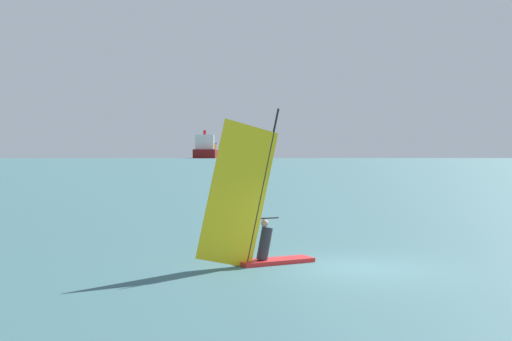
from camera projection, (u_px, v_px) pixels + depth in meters
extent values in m
plane|color=#386066|center=(354.00, 268.00, 17.72)|extent=(4000.00, 4000.00, 0.00)
cube|color=red|center=(275.00, 261.00, 18.47)|extent=(2.20, 2.03, 0.12)
cylinder|color=black|center=(263.00, 184.00, 18.23)|extent=(0.85, 0.74, 4.35)
cube|color=yellow|center=(238.00, 194.00, 17.87)|extent=(1.97, 1.70, 4.20)
cylinder|color=black|center=(252.00, 219.00, 18.09)|extent=(1.32, 1.14, 0.04)
cylinder|color=#2D2D33|center=(265.00, 244.00, 18.30)|extent=(0.59, 0.57, 0.98)
sphere|color=tan|center=(265.00, 223.00, 18.28)|extent=(0.22, 0.22, 0.22)
cube|color=maroon|center=(208.00, 154.00, 938.96)|extent=(63.49, 150.93, 12.21)
cube|color=silver|center=(205.00, 142.00, 882.38)|extent=(27.59, 18.22, 20.31)
cylinder|color=red|center=(205.00, 133.00, 882.09)|extent=(4.00, 4.00, 6.00)
cube|color=gold|center=(207.00, 147.00, 916.59)|extent=(29.19, 17.74, 7.80)
cube|color=#59388C|center=(207.00, 147.00, 929.69)|extent=(29.19, 17.74, 7.80)
cube|color=#1E66AD|center=(208.00, 149.00, 942.85)|extent=(29.19, 17.74, 2.60)
cube|color=#99999E|center=(209.00, 146.00, 955.86)|extent=(29.19, 17.74, 10.40)
cube|color=#1E66AD|center=(209.00, 149.00, 969.05)|extent=(29.19, 17.74, 2.60)
cube|color=#2D8C47|center=(210.00, 148.00, 982.09)|extent=(29.19, 17.74, 7.80)
cube|color=red|center=(210.00, 148.00, 995.19)|extent=(29.19, 17.74, 7.80)
cube|color=#756B56|center=(457.00, 152.00, 1596.78)|extent=(833.87, 447.18, 25.48)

